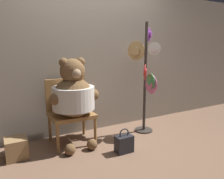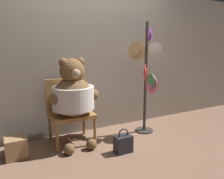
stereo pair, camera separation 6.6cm
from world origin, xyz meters
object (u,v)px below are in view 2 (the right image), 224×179
object	(u,v)px
chair	(69,108)
hat_display_rack	(146,75)
teddy_bear	(73,95)
handbag_on_ground	(123,144)

from	to	relation	value
chair	hat_display_rack	world-z (taller)	hat_display_rack
chair	teddy_bear	distance (m)	0.27
teddy_bear	handbag_on_ground	world-z (taller)	teddy_bear
handbag_on_ground	hat_display_rack	bearing A→B (deg)	34.04
teddy_bear	handbag_on_ground	xyz separation A→B (m)	(0.48, -0.50, -0.58)
chair	teddy_bear	bearing A→B (deg)	-85.95
teddy_bear	hat_display_rack	xyz separation A→B (m)	(1.12, -0.06, 0.20)
teddy_bear	handbag_on_ground	size ratio (longest dim) A/B	3.74
hat_display_rack	handbag_on_ground	bearing A→B (deg)	-145.96
teddy_bear	hat_display_rack	bearing A→B (deg)	-2.95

